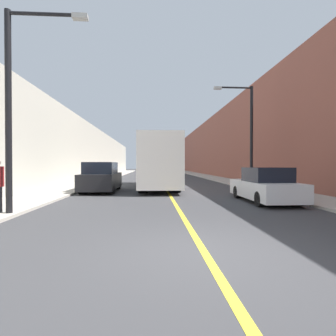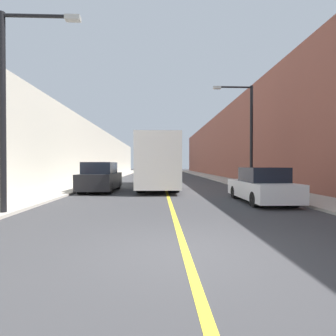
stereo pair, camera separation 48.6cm
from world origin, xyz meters
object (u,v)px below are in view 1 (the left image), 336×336
at_px(parked_suv_left, 101,178).
at_px(car_right_near, 265,186).
at_px(street_lamp_right, 248,129).
at_px(street_lamp_left, 17,96).
at_px(bus, 158,162).

relative_size(parked_suv_left, car_right_near, 1.08).
bearing_deg(car_right_near, street_lamp_right, 76.95).
xyz_separation_m(parked_suv_left, street_lamp_left, (-1.26, -7.74, 3.08)).
bearing_deg(bus, street_lamp_right, -18.54).
distance_m(car_right_near, street_lamp_right, 6.66).
bearing_deg(street_lamp_left, parked_suv_left, 80.78).
height_order(street_lamp_left, street_lamp_right, street_lamp_right).
relative_size(street_lamp_left, street_lamp_right, 0.97).
relative_size(bus, street_lamp_left, 1.64).
xyz_separation_m(bus, street_lamp_left, (-4.86, -10.28, 2.06)).
xyz_separation_m(car_right_near, street_lamp_right, (1.30, 5.62, 3.34)).
bearing_deg(bus, street_lamp_left, -115.30).
relative_size(parked_suv_left, street_lamp_left, 0.73).
relative_size(parked_suv_left, street_lamp_right, 0.71).
bearing_deg(street_lamp_right, car_right_near, -103.05).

